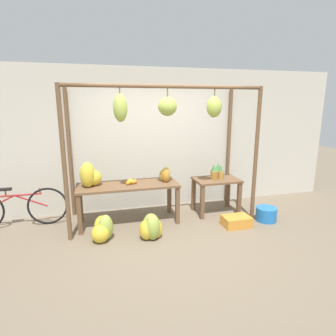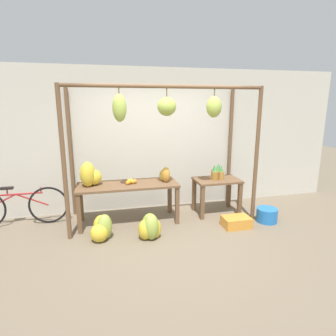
{
  "view_description": "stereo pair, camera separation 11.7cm",
  "coord_description": "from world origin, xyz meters",
  "px_view_note": "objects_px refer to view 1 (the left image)",
  "views": [
    {
      "loc": [
        -1.17,
        -3.88,
        2.12
      ],
      "look_at": [
        0.11,
        0.92,
        0.97
      ],
      "focal_mm": 30.0,
      "sensor_mm": 36.0,
      "label": 1
    },
    {
      "loc": [
        -1.05,
        -3.91,
        2.12
      ],
      "look_at": [
        0.11,
        0.92,
        0.97
      ],
      "focal_mm": 30.0,
      "sensor_mm": 36.0,
      "label": 2
    }
  ],
  "objects_px": {
    "banana_pile_ground_left": "(103,229)",
    "papaya_pile": "(165,175)",
    "blue_bucket": "(266,214)",
    "fruit_crate_white": "(236,221)",
    "orange_pile": "(131,182)",
    "banana_pile_ground_right": "(151,227)",
    "parked_bicycle": "(16,208)",
    "pineapple_cluster": "(217,173)",
    "banana_pile_on_table": "(89,175)"
  },
  "relations": [
    {
      "from": "banana_pile_ground_left",
      "to": "papaya_pile",
      "type": "height_order",
      "value": "papaya_pile"
    },
    {
      "from": "blue_bucket",
      "to": "banana_pile_ground_left",
      "type": "bearing_deg",
      "value": 179.77
    },
    {
      "from": "banana_pile_ground_left",
      "to": "fruit_crate_white",
      "type": "height_order",
      "value": "banana_pile_ground_left"
    },
    {
      "from": "orange_pile",
      "to": "banana_pile_ground_left",
      "type": "distance_m",
      "value": 0.98
    },
    {
      "from": "banana_pile_ground_left",
      "to": "papaya_pile",
      "type": "xyz_separation_m",
      "value": [
        1.16,
        0.55,
        0.67
      ]
    },
    {
      "from": "banana_pile_ground_right",
      "to": "fruit_crate_white",
      "type": "relative_size",
      "value": 0.97
    },
    {
      "from": "banana_pile_ground_left",
      "to": "banana_pile_ground_right",
      "type": "xyz_separation_m",
      "value": [
        0.75,
        -0.14,
        0.01
      ]
    },
    {
      "from": "parked_bicycle",
      "to": "papaya_pile",
      "type": "relative_size",
      "value": 5.98
    },
    {
      "from": "pineapple_cluster",
      "to": "fruit_crate_white",
      "type": "distance_m",
      "value": 1.01
    },
    {
      "from": "fruit_crate_white",
      "to": "parked_bicycle",
      "type": "relative_size",
      "value": 0.28
    },
    {
      "from": "fruit_crate_white",
      "to": "blue_bucket",
      "type": "distance_m",
      "value": 0.66
    },
    {
      "from": "banana_pile_ground_left",
      "to": "papaya_pile",
      "type": "relative_size",
      "value": 1.72
    },
    {
      "from": "banana_pile_on_table",
      "to": "parked_bicycle",
      "type": "distance_m",
      "value": 1.4
    },
    {
      "from": "banana_pile_on_table",
      "to": "fruit_crate_white",
      "type": "height_order",
      "value": "banana_pile_on_table"
    },
    {
      "from": "blue_bucket",
      "to": "parked_bicycle",
      "type": "distance_m",
      "value": 4.47
    },
    {
      "from": "banana_pile_ground_left",
      "to": "parked_bicycle",
      "type": "bearing_deg",
      "value": 149.08
    },
    {
      "from": "pineapple_cluster",
      "to": "parked_bicycle",
      "type": "relative_size",
      "value": 0.18
    },
    {
      "from": "pineapple_cluster",
      "to": "banana_pile_ground_right",
      "type": "bearing_deg",
      "value": -152.46
    },
    {
      "from": "fruit_crate_white",
      "to": "blue_bucket",
      "type": "xyz_separation_m",
      "value": [
        0.65,
        0.08,
        0.04
      ]
    },
    {
      "from": "orange_pile",
      "to": "papaya_pile",
      "type": "distance_m",
      "value": 0.63
    },
    {
      "from": "fruit_crate_white",
      "to": "banana_pile_on_table",
      "type": "bearing_deg",
      "value": 164.29
    },
    {
      "from": "orange_pile",
      "to": "pineapple_cluster",
      "type": "distance_m",
      "value": 1.67
    },
    {
      "from": "orange_pile",
      "to": "fruit_crate_white",
      "type": "distance_m",
      "value": 1.99
    },
    {
      "from": "pineapple_cluster",
      "to": "blue_bucket",
      "type": "bearing_deg",
      "value": -40.46
    },
    {
      "from": "parked_bicycle",
      "to": "blue_bucket",
      "type": "bearing_deg",
      "value": -11.25
    },
    {
      "from": "papaya_pile",
      "to": "banana_pile_ground_right",
      "type": "bearing_deg",
      "value": -120.21
    },
    {
      "from": "pineapple_cluster",
      "to": "banana_pile_ground_left",
      "type": "height_order",
      "value": "pineapple_cluster"
    },
    {
      "from": "banana_pile_on_table",
      "to": "orange_pile",
      "type": "distance_m",
      "value": 0.73
    },
    {
      "from": "banana_pile_on_table",
      "to": "parked_bicycle",
      "type": "xyz_separation_m",
      "value": [
        -1.26,
        0.26,
        -0.56
      ]
    },
    {
      "from": "banana_pile_ground_left",
      "to": "banana_pile_ground_right",
      "type": "relative_size",
      "value": 1.06
    },
    {
      "from": "orange_pile",
      "to": "banana_pile_on_table",
      "type": "bearing_deg",
      "value": 177.22
    },
    {
      "from": "orange_pile",
      "to": "fruit_crate_white",
      "type": "relative_size",
      "value": 0.44
    },
    {
      "from": "banana_pile_ground_right",
      "to": "papaya_pile",
      "type": "bearing_deg",
      "value": 59.79
    },
    {
      "from": "fruit_crate_white",
      "to": "blue_bucket",
      "type": "bearing_deg",
      "value": 7.11
    },
    {
      "from": "blue_bucket",
      "to": "parked_bicycle",
      "type": "bearing_deg",
      "value": 168.75
    },
    {
      "from": "pineapple_cluster",
      "to": "parked_bicycle",
      "type": "distance_m",
      "value": 3.68
    },
    {
      "from": "banana_pile_ground_left",
      "to": "banana_pile_on_table",
      "type": "bearing_deg",
      "value": 106.09
    },
    {
      "from": "banana_pile_ground_right",
      "to": "parked_bicycle",
      "type": "xyz_separation_m",
      "value": [
        -2.18,
        1.0,
        0.17
      ]
    },
    {
      "from": "orange_pile",
      "to": "parked_bicycle",
      "type": "bearing_deg",
      "value": 171.56
    },
    {
      "from": "fruit_crate_white",
      "to": "papaya_pile",
      "type": "height_order",
      "value": "papaya_pile"
    },
    {
      "from": "fruit_crate_white",
      "to": "banana_pile_ground_right",
      "type": "bearing_deg",
      "value": -178.08
    },
    {
      "from": "pineapple_cluster",
      "to": "banana_pile_ground_right",
      "type": "relative_size",
      "value": 0.65
    },
    {
      "from": "papaya_pile",
      "to": "banana_pile_ground_left",
      "type": "bearing_deg",
      "value": -154.48
    },
    {
      "from": "banana_pile_on_table",
      "to": "banana_pile_ground_right",
      "type": "bearing_deg",
      "value": -38.85
    },
    {
      "from": "banana_pile_ground_left",
      "to": "blue_bucket",
      "type": "relative_size",
      "value": 1.31
    },
    {
      "from": "orange_pile",
      "to": "parked_bicycle",
      "type": "height_order",
      "value": "orange_pile"
    },
    {
      "from": "pineapple_cluster",
      "to": "fruit_crate_white",
      "type": "xyz_separation_m",
      "value": [
        0.08,
        -0.71,
        -0.72
      ]
    },
    {
      "from": "banana_pile_ground_left",
      "to": "parked_bicycle",
      "type": "distance_m",
      "value": 1.68
    },
    {
      "from": "orange_pile",
      "to": "fruit_crate_white",
      "type": "xyz_separation_m",
      "value": [
        1.75,
        -0.66,
        -0.67
      ]
    },
    {
      "from": "orange_pile",
      "to": "blue_bucket",
      "type": "bearing_deg",
      "value": -13.51
    }
  ]
}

